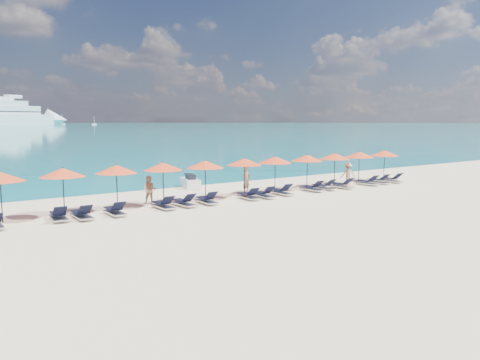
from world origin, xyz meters
TOP-DOWN VIEW (x-y plane):
  - ground at (0.00, 0.00)m, footprint 1400.00×1400.00m
  - cruise_ship at (63.43, 518.56)m, footprint 145.15×74.55m
  - sailboat_near at (126.44, 548.21)m, footprint 6.36×2.12m
  - sailboat_far at (150.70, 507.35)m, footprint 5.10×1.70m
  - jetski at (0.43, 9.47)m, footprint 1.51×2.59m
  - beachgoer_a at (2.02, 5.23)m, footprint 0.68×0.55m
  - beachgoer_b at (-4.39, 5.07)m, footprint 0.84×0.80m
  - beachgoer_c at (9.75, 4.12)m, footprint 1.12×0.91m
  - umbrella_1 at (-11.51, 4.49)m, footprint 2.10×2.10m
  - umbrella_2 at (-8.86, 4.67)m, footprint 2.10×2.10m
  - umbrella_3 at (-6.28, 4.71)m, footprint 2.10×2.10m
  - umbrella_4 at (-3.78, 4.66)m, footprint 2.10×2.10m
  - umbrella_5 at (-1.34, 4.44)m, footprint 2.10×2.10m
  - umbrella_6 at (1.38, 4.54)m, footprint 2.10×2.10m
  - umbrella_7 at (3.73, 4.59)m, footprint 2.10×2.10m
  - umbrella_8 at (6.38, 4.56)m, footprint 2.10×2.10m
  - umbrella_9 at (8.92, 4.59)m, footprint 2.10×2.10m
  - umbrella_10 at (11.48, 4.69)m, footprint 2.10×2.10m
  - umbrella_11 at (14.15, 4.60)m, footprint 2.10×2.10m
  - lounger_3 at (-9.41, 3.55)m, footprint 0.77×1.75m
  - lounger_4 at (-8.46, 3.28)m, footprint 0.63×1.70m
  - lounger_5 at (-6.95, 3.25)m, footprint 0.63×1.70m
  - lounger_6 at (-4.40, 3.41)m, footprint 0.64×1.71m
  - lounger_7 at (-3.22, 3.45)m, footprint 0.74×1.74m
  - lounger_8 at (-1.88, 3.42)m, footprint 0.70×1.73m
  - lounger_9 at (0.79, 3.30)m, footprint 0.79×1.75m
  - lounger_10 at (1.81, 3.26)m, footprint 0.71×1.73m
  - lounger_11 at (3.34, 3.51)m, footprint 0.71×1.73m
  - lounger_12 at (5.84, 3.51)m, footprint 0.64×1.71m
  - lounger_13 at (6.90, 3.54)m, footprint 0.77×1.75m
  - lounger_14 at (8.34, 3.35)m, footprint 0.70×1.73m
  - lounger_15 at (10.91, 3.43)m, footprint 0.65×1.71m
  - lounger_16 at (12.06, 3.42)m, footprint 0.67×1.72m
  - lounger_17 at (13.47, 3.35)m, footprint 0.77×1.75m

SIDE VIEW (x-z plane):
  - ground at x=0.00m, z-range 0.00..0.00m
  - lounger_3 at x=-9.41m, z-range -0.09..0.56m
  - lounger_4 at x=-8.46m, z-range -0.09..0.56m
  - lounger_5 at x=-6.95m, z-range -0.09..0.56m
  - lounger_6 at x=-4.40m, z-range -0.09..0.56m
  - lounger_7 at x=-3.22m, z-range -0.09..0.56m
  - lounger_8 at x=-1.88m, z-range -0.09..0.56m
  - lounger_9 at x=0.79m, z-range -0.09..0.56m
  - lounger_10 at x=1.81m, z-range -0.09..0.56m
  - lounger_11 at x=3.34m, z-range -0.09..0.56m
  - lounger_12 at x=5.84m, z-range -0.09..0.56m
  - lounger_13 at x=6.90m, z-range -0.09..0.56m
  - lounger_14 at x=8.34m, z-range -0.09..0.56m
  - lounger_15 at x=10.91m, z-range -0.09..0.56m
  - lounger_16 at x=12.06m, z-range -0.09..0.56m
  - lounger_17 at x=13.47m, z-range -0.09..0.56m
  - jetski at x=0.43m, z-range -0.08..0.79m
  - beachgoer_b at x=-4.39m, z-range 0.00..1.52m
  - beachgoer_c at x=9.75m, z-range 0.00..1.57m
  - beachgoer_a at x=2.02m, z-range 0.00..1.63m
  - sailboat_far at x=150.70m, z-range -3.72..5.64m
  - sailboat_near at x=126.44m, z-range -4.63..7.03m
  - umbrella_1 at x=-11.51m, z-range 0.88..3.16m
  - umbrella_2 at x=-8.86m, z-range 0.88..3.16m
  - umbrella_3 at x=-6.28m, z-range 0.88..3.16m
  - umbrella_4 at x=-3.78m, z-range 0.88..3.16m
  - umbrella_5 at x=-1.34m, z-range 0.88..3.16m
  - umbrella_6 at x=1.38m, z-range 0.88..3.16m
  - umbrella_7 at x=3.73m, z-range 0.88..3.16m
  - umbrella_8 at x=6.38m, z-range 0.88..3.16m
  - umbrella_9 at x=8.92m, z-range 0.88..3.16m
  - umbrella_10 at x=11.48m, z-range 0.88..3.16m
  - umbrella_11 at x=14.15m, z-range 0.88..3.16m
  - cruise_ship at x=63.43m, z-range -9.79..31.03m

